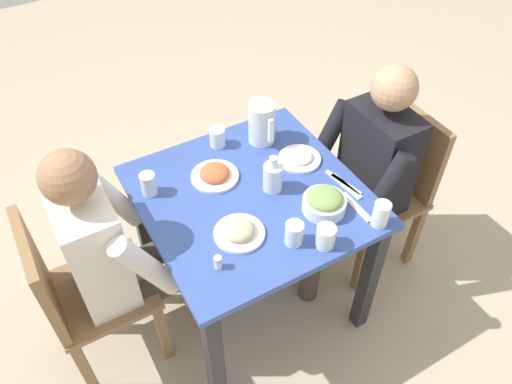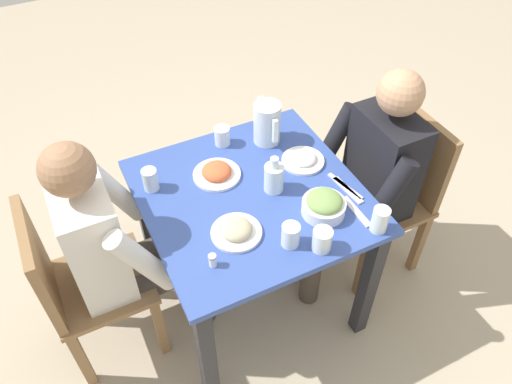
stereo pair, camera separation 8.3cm
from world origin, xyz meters
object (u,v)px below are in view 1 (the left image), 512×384
chair_near (78,292)px  water_glass_near_left (217,137)px  dining_table (251,216)px  salt_shaker (218,262)px  diner_near (120,249)px  plate_beans (239,231)px  plate_yoghurt (300,158)px  diner_far (360,175)px  plate_rice_curry (215,174)px  water_glass_far_left (294,233)px  water_glass_center (148,184)px  chair_far (389,182)px  oil_carafe (273,178)px  water_glass_far_right (326,237)px  water_glass_by_pitcher (381,214)px  water_pitcher (262,123)px  salad_bowl (324,202)px

chair_near → water_glass_near_left: size_ratio=10.01×
dining_table → salt_shaker: size_ratio=15.97×
diner_near → plate_beans: diner_near is taller
diner_near → salt_shaker: diner_near is taller
diner_near → plate_yoghurt: (0.01, 0.82, 0.13)m
diner_far → plate_rice_curry: bearing=-107.7°
chair_near → water_glass_far_left: (0.38, 0.76, 0.30)m
chair_near → water_glass_center: bearing=107.1°
diner_near → chair_far: bearing=84.3°
plate_rice_curry → oil_carafe: size_ratio=1.21×
water_glass_far_right → water_glass_by_pitcher: water_glass_by_pitcher is taller
water_glass_far_right → water_pitcher: bearing=170.7°
chair_near → diner_far: size_ratio=0.74×
diner_far → plate_beans: size_ratio=5.99×
water_glass_far_left → diner_near: bearing=-124.3°
water_glass_center → dining_table: bearing=59.2°
dining_table → chair_near: bearing=-96.7°
chair_far → water_glass_far_left: (0.25, -0.73, 0.30)m
chair_near → water_glass_far_left: 0.90m
diner_near → diner_far: bearing=83.2°
diner_near → water_glass_by_pitcher: (0.47, 0.89, 0.17)m
diner_near → water_pitcher: size_ratio=6.06×
water_glass_far_right → water_glass_near_left: size_ratio=1.06×
dining_table → water_pitcher: bearing=142.6°
plate_yoghurt → diner_near: bearing=-90.9°
water_glass_by_pitcher → oil_carafe: size_ratio=0.64×
water_glass_center → water_glass_by_pitcher: bearing=49.7°
dining_table → water_glass_center: bearing=-120.8°
diner_far → water_glass_center: size_ratio=11.96×
water_pitcher → oil_carafe: bearing=-22.1°
water_glass_near_left → water_glass_by_pitcher: water_glass_by_pitcher is taller
salad_bowl → water_glass_far_right: bearing=-33.9°
diner_near → water_glass_by_pitcher: 1.01m
plate_rice_curry → plate_yoghurt: bearing=77.1°
plate_yoghurt → water_glass_center: (-0.13, -0.63, 0.03)m
diner_far → oil_carafe: bearing=-93.5°
diner_near → plate_yoghurt: diner_near is taller
water_glass_far_left → salt_shaker: size_ratio=1.72×
diner_far → salad_bowl: 0.41m
dining_table → water_glass_far_left: size_ratio=9.26×
dining_table → salad_bowl: (0.21, 0.20, 0.17)m
salad_bowl → water_glass_far_left: bearing=-67.5°
diner_near → plate_yoghurt: size_ratio=6.29×
water_glass_far_right → plate_yoghurt: bearing=158.1°
water_glass_near_left → water_glass_by_pitcher: (0.72, 0.32, 0.01)m
plate_rice_curry → oil_carafe: 0.25m
water_pitcher → water_glass_far_right: water_pitcher is taller
water_glass_far_left → salad_bowl: bearing=112.5°
plate_rice_curry → water_glass_far_left: water_glass_far_left is taller
salt_shaker → water_glass_far_right: bearing=75.0°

